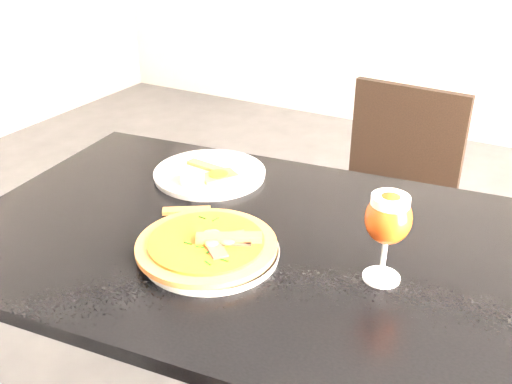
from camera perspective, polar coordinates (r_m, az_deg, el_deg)
The scene contains 9 objects.
dining_table at distance 1.29m, azimuth -1.75°, elevation -7.45°, with size 1.28×0.93×0.75m.
chair_far at distance 1.95m, azimuth 12.92°, elevation -1.59°, with size 0.43×0.43×0.86m.
plate_main at distance 1.16m, azimuth -4.54°, elevation -6.03°, with size 0.27×0.27×0.01m, color silver.
pizza at distance 1.16m, azimuth -4.91°, elevation -5.16°, with size 0.29×0.29×0.03m.
plate_second at distance 1.48m, azimuth -4.64°, elevation 1.85°, with size 0.29×0.29×0.02m, color silver.
crust_scraps at distance 1.46m, azimuth -4.20°, elevation 1.95°, with size 0.16×0.11×0.01m.
loose_crust at distance 1.32m, azimuth -6.96°, elevation -1.85°, with size 0.11×0.03×0.01m, color #9A5125.
sauce_cup at distance 1.42m, azimuth -6.42°, elevation 1.18°, with size 0.06×0.06×0.04m.
beer_glass at distance 1.05m, azimuth 13.09°, elevation -2.66°, with size 0.09×0.09×0.18m.
Camera 1 is at (0.66, -0.68, 1.39)m, focal length 40.00 mm.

